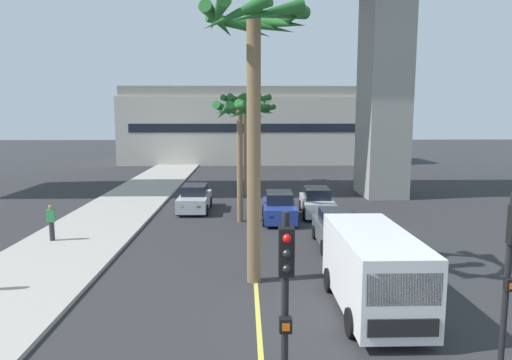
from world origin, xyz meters
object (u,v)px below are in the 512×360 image
at_px(traffic_light_right_far_corner, 510,268).
at_px(traffic_light_median_near, 285,305).
at_px(car_queue_front, 317,203).
at_px(car_queue_second, 279,208).
at_px(delivery_van, 373,269).
at_px(car_queue_fourth, 195,199).
at_px(pedestrian_mid_block, 51,222).
at_px(palm_tree_far_median, 255,115).
at_px(palm_tree_farthest_median, 255,62).
at_px(palm_tree_mid_median, 246,110).
at_px(palm_tree_near_median, 240,119).
at_px(car_queue_third, 338,230).

bearing_deg(traffic_light_right_far_corner, traffic_light_median_near, -160.30).
relative_size(car_queue_front, traffic_light_right_far_corner, 0.99).
distance_m(car_queue_second, delivery_van, 11.94).
height_order(car_queue_fourth, pedestrian_mid_block, pedestrian_mid_block).
height_order(palm_tree_far_median, palm_tree_farthest_median, palm_tree_farthest_median).
bearing_deg(traffic_light_median_near, traffic_light_right_far_corner, 19.70).
bearing_deg(palm_tree_mid_median, car_queue_fourth, -119.67).
bearing_deg(car_queue_second, palm_tree_far_median, 94.23).
bearing_deg(palm_tree_near_median, car_queue_second, 4.47).
bearing_deg(palm_tree_mid_median, car_queue_front, -59.43).
bearing_deg(car_queue_second, car_queue_fourth, 150.13).
bearing_deg(car_queue_fourth, palm_tree_far_median, 70.35).
relative_size(traffic_light_median_near, palm_tree_farthest_median, 0.45).
distance_m(delivery_van, pedestrian_mid_block, 14.44).
height_order(car_queue_front, car_queue_third, same).
bearing_deg(car_queue_front, traffic_light_median_near, -100.55).
xyz_separation_m(traffic_light_right_far_corner, pedestrian_mid_block, (-13.83, 11.67, -1.72)).
bearing_deg(car_queue_fourth, traffic_light_median_near, -79.87).
bearing_deg(palm_tree_farthest_median, car_queue_fourth, 105.53).
bearing_deg(palm_tree_farthest_median, car_queue_front, 70.16).
xyz_separation_m(car_queue_front, car_queue_fourth, (-7.18, 1.40, 0.00)).
height_order(palm_tree_mid_median, pedestrian_mid_block, palm_tree_mid_median).
bearing_deg(car_queue_front, car_queue_second, -148.29).
distance_m(car_queue_front, palm_tree_far_median, 13.68).
bearing_deg(palm_tree_mid_median, car_queue_second, -77.92).
relative_size(palm_tree_mid_median, pedestrian_mid_block, 4.50).
xyz_separation_m(palm_tree_far_median, pedestrian_mid_block, (-9.50, -17.98, -4.77)).
xyz_separation_m(car_queue_second, palm_tree_farthest_median, (-1.55, -9.23, 6.70)).
xyz_separation_m(car_queue_third, pedestrian_mid_block, (-12.69, 0.75, 0.28)).
xyz_separation_m(traffic_light_right_far_corner, palm_tree_farthest_median, (-4.86, 6.73, 4.71)).
bearing_deg(delivery_van, traffic_light_median_near, -117.92).
height_order(traffic_light_median_near, palm_tree_near_median, palm_tree_near_median).
xyz_separation_m(palm_tree_near_median, pedestrian_mid_block, (-8.41, -4.12, -4.51)).
bearing_deg(car_queue_front, palm_tree_mid_median, 120.57).
bearing_deg(car_queue_second, car_queue_third, -66.58).
distance_m(traffic_light_median_near, palm_tree_farthest_median, 9.60).
bearing_deg(traffic_light_median_near, car_queue_second, 85.93).
height_order(traffic_light_right_far_corner, palm_tree_far_median, palm_tree_far_median).
distance_m(car_queue_second, car_queue_third, 5.48).
bearing_deg(palm_tree_farthest_median, palm_tree_far_median, 88.65).
xyz_separation_m(car_queue_front, palm_tree_near_median, (-4.39, -1.58, 4.78)).
height_order(car_queue_third, palm_tree_mid_median, palm_tree_mid_median).
relative_size(car_queue_front, car_queue_third, 1.01).
distance_m(car_queue_front, palm_tree_near_median, 6.68).
bearing_deg(palm_tree_mid_median, pedestrian_mid_block, -124.80).
bearing_deg(traffic_light_median_near, car_queue_third, 74.72).
bearing_deg(traffic_light_median_near, delivery_van, 62.08).
relative_size(car_queue_second, car_queue_fourth, 1.00).
xyz_separation_m(car_queue_second, palm_tree_far_median, (-1.01, 13.69, 5.04)).
xyz_separation_m(palm_tree_near_median, palm_tree_mid_median, (0.33, 8.46, 0.57)).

